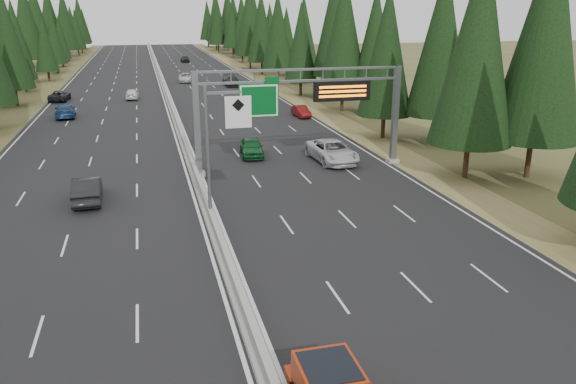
{
  "coord_description": "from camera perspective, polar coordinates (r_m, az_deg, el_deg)",
  "views": [
    {
      "loc": [
        -3.31,
        -6.22,
        12.05
      ],
      "look_at": [
        3.44,
        20.0,
        3.25
      ],
      "focal_mm": 35.0,
      "sensor_mm": 36.0,
      "label": 1
    }
  ],
  "objects": [
    {
      "name": "silver_minivan",
      "position": [
        46.55,
        4.51,
        4.15
      ],
      "size": [
        3.26,
        6.42,
        1.74
      ],
      "primitive_type": "imported",
      "rotation": [
        0.0,
        0.0,
        0.06
      ],
      "color": "silver",
      "rests_on": "road"
    },
    {
      "name": "car_ahead_dkred",
      "position": [
        66.48,
        1.34,
        8.19
      ],
      "size": [
        1.55,
        3.97,
        1.29
      ],
      "primitive_type": "imported",
      "rotation": [
        0.0,
        0.0,
        0.05
      ],
      "color": "#650F0E",
      "rests_on": "road"
    },
    {
      "name": "road",
      "position": [
        87.12,
        -12.29,
        9.68
      ],
      "size": [
        32.0,
        260.0,
        0.08
      ],
      "primitive_type": "cube",
      "color": "black",
      "rests_on": "ground"
    },
    {
      "name": "tree_row_right",
      "position": [
        84.77,
        2.98,
        16.25
      ],
      "size": [
        11.42,
        243.25,
        18.99
      ],
      "color": "black",
      "rests_on": "ground"
    },
    {
      "name": "median_barrier",
      "position": [
        87.07,
        -12.31,
        9.92
      ],
      "size": [
        0.7,
        260.0,
        0.85
      ],
      "color": "gray",
      "rests_on": "road"
    },
    {
      "name": "car_onc_blue",
      "position": [
        70.98,
        -21.7,
        7.68
      ],
      "size": [
        2.64,
        5.6,
        1.58
      ],
      "primitive_type": "imported",
      "rotation": [
        0.0,
        0.0,
        3.22
      ],
      "color": "navy",
      "rests_on": "road"
    },
    {
      "name": "car_onc_far",
      "position": [
        84.57,
        -22.19,
        9.05
      ],
      "size": [
        2.68,
        5.26,
        1.42
      ],
      "primitive_type": "imported",
      "rotation": [
        0.0,
        0.0,
        3.08
      ],
      "color": "black",
      "rests_on": "road"
    },
    {
      "name": "car_ahead_far",
      "position": [
        140.88,
        -10.43,
        13.17
      ],
      "size": [
        2.04,
        4.69,
        1.57
      ],
      "primitive_type": "imported",
      "rotation": [
        0.0,
        0.0,
        0.04
      ],
      "color": "black",
      "rests_on": "road"
    },
    {
      "name": "car_ahead_white",
      "position": [
        101.34,
        -10.34,
        11.36
      ],
      "size": [
        2.8,
        5.52,
        1.5
      ],
      "primitive_type": "imported",
      "rotation": [
        0.0,
        0.0,
        -0.06
      ],
      "color": "silver",
      "rests_on": "road"
    },
    {
      "name": "sign_gantry",
      "position": [
        43.42,
        2.14,
        9.01
      ],
      "size": [
        16.75,
        0.98,
        7.8
      ],
      "color": "slate",
      "rests_on": "road"
    },
    {
      "name": "shoulder_left",
      "position": [
        88.25,
        -24.02,
        8.64
      ],
      "size": [
        3.6,
        260.0,
        0.06
      ],
      "primitive_type": "cube",
      "color": "#454320",
      "rests_on": "ground"
    },
    {
      "name": "shoulder_right",
      "position": [
        89.58,
        -0.68,
        10.29
      ],
      "size": [
        3.6,
        260.0,
        0.06
      ],
      "primitive_type": "cube",
      "color": "olive",
      "rests_on": "ground"
    },
    {
      "name": "car_onc_white",
      "position": [
        82.91,
        -15.54,
        9.57
      ],
      "size": [
        1.97,
        4.4,
        1.47
      ],
      "primitive_type": "imported",
      "rotation": [
        0.0,
        0.0,
        3.09
      ],
      "color": "silver",
      "rests_on": "road"
    },
    {
      "name": "car_ahead_dkgrey",
      "position": [
        94.84,
        -5.78,
        11.17
      ],
      "size": [
        2.52,
        5.76,
        1.65
      ],
      "primitive_type": "imported",
      "rotation": [
        0.0,
        0.0,
        0.04
      ],
      "color": "black",
      "rests_on": "road"
    },
    {
      "name": "car_onc_near",
      "position": [
        38.88,
        -19.74,
        0.26
      ],
      "size": [
        1.94,
        5.06,
        1.65
      ],
      "primitive_type": "imported",
      "rotation": [
        0.0,
        0.0,
        3.18
      ],
      "color": "black",
      "rests_on": "road"
    },
    {
      "name": "hov_sign_pole",
      "position": [
        32.27,
        -7.15,
        4.75
      ],
      "size": [
        2.8,
        0.5,
        8.0
      ],
      "color": "slate",
      "rests_on": "road"
    },
    {
      "name": "car_ahead_green",
      "position": [
        48.34,
        -3.72,
        4.58
      ],
      "size": [
        2.31,
        4.76,
        1.56
      ],
      "primitive_type": "imported",
      "rotation": [
        0.0,
        0.0,
        -0.1
      ],
      "color": "#125023",
      "rests_on": "road"
    }
  ]
}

